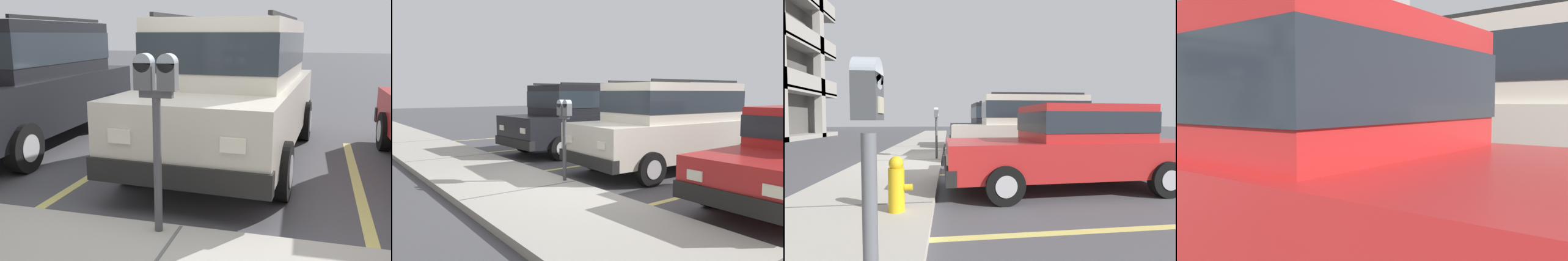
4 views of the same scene
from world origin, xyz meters
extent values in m
cube|color=#4C4C51|center=(0.00, 0.00, -0.05)|extent=(80.00, 80.00, 0.10)
cube|color=#ADA89E|center=(0.00, 1.30, 0.06)|extent=(40.00, 2.20, 0.12)
cube|color=#606060|center=(0.00, 1.30, 0.12)|extent=(0.03, 2.16, 0.00)
cube|color=#606060|center=(4.00, 1.30, 0.12)|extent=(0.03, 2.16, 0.00)
cube|color=#606060|center=(8.00, 1.30, 0.12)|extent=(0.03, 2.16, 0.00)
cube|color=#DBD16B|center=(-1.64, -1.40, 0.00)|extent=(0.12, 4.80, 0.01)
cube|color=#DBD16B|center=(1.64, -1.40, 0.00)|extent=(0.12, 4.80, 0.01)
cube|color=#DBD16B|center=(4.91, -1.40, 0.00)|extent=(0.12, 4.80, 0.01)
cube|color=#DBD16B|center=(8.19, -1.40, 0.00)|extent=(0.12, 4.80, 0.01)
cube|color=beige|center=(0.05, -2.48, 0.73)|extent=(2.08, 4.79, 0.80)
cube|color=beige|center=(0.05, -2.53, 1.55)|extent=(1.77, 2.99, 0.84)
cube|color=#232B33|center=(0.05, -2.53, 1.57)|extent=(1.79, 3.02, 0.46)
cube|color=black|center=(0.17, -0.17, 0.45)|extent=(1.88, 0.26, 0.24)
cube|color=black|center=(-0.07, -4.78, 0.45)|extent=(1.88, 0.26, 0.24)
cube|color=silver|center=(0.74, -0.15, 0.81)|extent=(0.24, 0.04, 0.14)
cube|color=silver|center=(-0.40, -0.09, 0.81)|extent=(0.24, 0.04, 0.14)
cylinder|color=black|center=(1.03, -1.07, 0.33)|extent=(0.23, 0.67, 0.66)
cylinder|color=#B2B2B7|center=(1.03, -1.07, 0.33)|extent=(0.24, 0.37, 0.36)
cylinder|color=black|center=(-0.77, -0.97, 0.33)|extent=(0.23, 0.67, 0.66)
cylinder|color=#B2B2B7|center=(-0.77, -0.97, 0.33)|extent=(0.24, 0.37, 0.36)
cylinder|color=black|center=(0.87, -3.98, 0.33)|extent=(0.23, 0.67, 0.66)
cylinder|color=#B2B2B7|center=(0.87, -3.98, 0.33)|extent=(0.24, 0.37, 0.36)
cylinder|color=black|center=(-0.93, -3.88, 0.33)|extent=(0.23, 0.67, 0.66)
cylinder|color=#B2B2B7|center=(-0.93, -3.88, 0.33)|extent=(0.24, 0.37, 0.36)
cube|color=black|center=(0.73, -2.56, 2.01)|extent=(0.19, 2.62, 0.05)
cube|color=black|center=(-0.64, -2.49, 2.01)|extent=(0.19, 2.62, 0.05)
cube|color=black|center=(-3.10, -0.02, 0.42)|extent=(1.74, 0.21, 0.24)
cube|color=silver|center=(-2.57, 0.05, 0.66)|extent=(0.24, 0.04, 0.14)
cube|color=silver|center=(-3.63, 0.01, 0.66)|extent=(0.24, 0.04, 0.14)
cylinder|color=black|center=(-2.24, -0.79, 0.30)|extent=(0.18, 0.60, 0.60)
cylinder|color=#B2B2B7|center=(-2.24, -0.79, 0.30)|extent=(0.19, 0.34, 0.33)
cube|color=black|center=(3.51, -2.48, 0.73)|extent=(2.05, 4.78, 0.80)
cube|color=black|center=(3.52, -2.53, 1.55)|extent=(1.75, 2.98, 0.84)
cube|color=#232B33|center=(3.52, -2.53, 1.57)|extent=(1.78, 3.01, 0.46)
cube|color=black|center=(3.41, -0.17, 0.45)|extent=(1.88, 0.25, 0.24)
cube|color=black|center=(3.62, -4.79, 0.45)|extent=(1.88, 0.25, 0.24)
cube|color=silver|center=(3.98, -0.10, 0.81)|extent=(0.24, 0.04, 0.14)
cube|color=silver|center=(2.84, -0.15, 0.81)|extent=(0.24, 0.04, 0.14)
cylinder|color=black|center=(4.35, -0.98, 0.33)|extent=(0.23, 0.67, 0.66)
cylinder|color=#B2B2B7|center=(4.35, -0.98, 0.33)|extent=(0.24, 0.37, 0.36)
cylinder|color=black|center=(2.55, -1.07, 0.33)|extent=(0.23, 0.67, 0.66)
cylinder|color=#B2B2B7|center=(2.55, -1.07, 0.33)|extent=(0.24, 0.37, 0.36)
cylinder|color=black|center=(4.48, -3.90, 0.33)|extent=(0.23, 0.67, 0.66)
cylinder|color=#B2B2B7|center=(4.48, -3.90, 0.33)|extent=(0.24, 0.37, 0.36)
cylinder|color=black|center=(2.68, -3.98, 0.33)|extent=(0.23, 0.67, 0.66)
cylinder|color=#B2B2B7|center=(2.68, -3.98, 0.33)|extent=(0.24, 0.37, 0.36)
cube|color=black|center=(4.20, -2.50, 2.01)|extent=(0.17, 2.62, 0.05)
cube|color=black|center=(2.83, -2.56, 2.01)|extent=(0.17, 2.62, 0.05)
cylinder|color=#47474C|center=(0.16, 0.35, 0.70)|extent=(0.07, 0.07, 1.16)
cube|color=#47474C|center=(0.16, 0.35, 1.31)|extent=(0.28, 0.06, 0.06)
cube|color=#515459|center=(0.06, 0.35, 1.45)|extent=(0.15, 0.11, 0.22)
cylinder|color=#8C99A3|center=(0.06, 0.35, 1.56)|extent=(0.15, 0.11, 0.15)
cube|color=#B7B293|center=(0.06, 0.29, 1.41)|extent=(0.08, 0.01, 0.08)
cube|color=#515459|center=(0.26, 0.35, 1.45)|extent=(0.15, 0.11, 0.22)
cylinder|color=#8C99A3|center=(0.26, 0.35, 1.56)|extent=(0.15, 0.11, 0.15)
cube|color=#B7B293|center=(0.26, 0.29, 1.41)|extent=(0.08, 0.01, 0.08)
camera|label=1|loc=(-1.08, 3.64, 1.79)|focal=40.00mm
camera|label=2|loc=(-5.75, 4.20, 1.77)|focal=35.00mm
camera|label=3|loc=(-7.68, -0.01, 1.28)|focal=24.00mm
camera|label=4|loc=(-4.62, -4.51, 1.14)|focal=40.00mm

